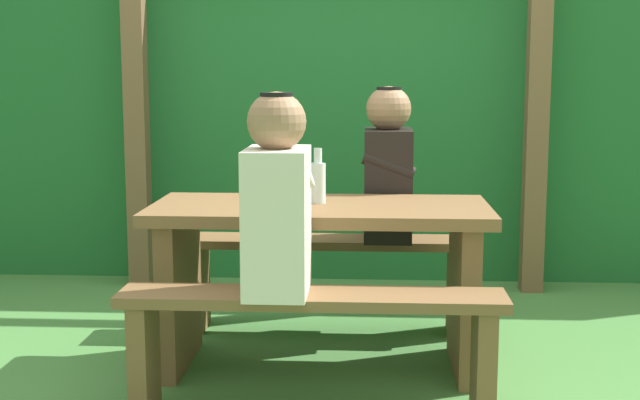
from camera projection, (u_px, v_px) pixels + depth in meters
ground_plane at (320, 367)px, 3.68m from camera, size 12.00×12.00×0.00m
hedge_backdrop at (338, 106)px, 5.43m from camera, size 6.40×0.74×2.06m
pergola_post_left at (137, 117)px, 4.93m from camera, size 0.12×0.12×1.97m
pergola_post_right at (537, 118)px, 4.80m from camera, size 0.12×0.12×1.97m
picnic_table at (320, 257)px, 3.61m from camera, size 1.40×0.64×0.70m
bench_near at (312, 328)px, 3.12m from camera, size 1.40×0.24×0.46m
bench_far at (326, 265)px, 4.14m from camera, size 1.40×0.24×0.46m
person_white_shirt at (277, 201)px, 3.06m from camera, size 0.25×0.35×0.72m
person_black_coat at (388, 169)px, 4.05m from camera, size 0.25×0.35×0.72m
drinking_glass at (291, 196)px, 3.46m from camera, size 0.07×0.07×0.10m
bottle_left at (318, 181)px, 3.60m from camera, size 0.07×0.07×0.23m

